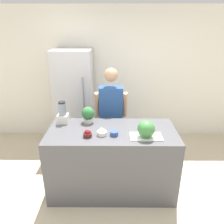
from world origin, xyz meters
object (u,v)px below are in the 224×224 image
object	(u,v)px
watermelon	(146,129)
blender	(63,114)
bowl_small_blue	(114,133)
bowl_cherries	(88,134)
bowl_cream	(102,132)
potted_plant	(88,114)
refrigerator	(75,99)
person	(111,116)

from	to	relation	value
watermelon	blender	world-z (taller)	blender
watermelon	bowl_small_blue	xyz separation A→B (m)	(-0.39, 0.06, -0.09)
bowl_cherries	blender	bearing A→B (deg)	133.02
bowl_small_blue	bowl_cherries	bearing A→B (deg)	-173.75
bowl_cream	potted_plant	bearing A→B (deg)	118.84
bowl_cherries	bowl_small_blue	xyz separation A→B (m)	(0.33, 0.04, -0.01)
refrigerator	blender	distance (m)	1.10
refrigerator	bowl_cherries	world-z (taller)	refrigerator
refrigerator	bowl_small_blue	world-z (taller)	refrigerator
blender	bowl_small_blue	bearing A→B (deg)	-27.99
refrigerator	watermelon	bearing A→B (deg)	-53.64
refrigerator	bowl_small_blue	size ratio (longest dim) A/B	17.87
bowl_small_blue	blender	world-z (taller)	blender
refrigerator	bowl_small_blue	distance (m)	1.66
refrigerator	watermelon	xyz separation A→B (m)	(1.14, -1.55, 0.14)
person	refrigerator	bearing A→B (deg)	137.52
bowl_small_blue	potted_plant	distance (m)	0.55
refrigerator	bowl_cherries	bearing A→B (deg)	-74.98
refrigerator	watermelon	world-z (taller)	refrigerator
refrigerator	potted_plant	world-z (taller)	refrigerator
bowl_cream	blender	distance (m)	0.70
refrigerator	person	size ratio (longest dim) A/B	1.13
person	bowl_cherries	xyz separation A→B (m)	(-0.29, -0.88, 0.13)
person	potted_plant	bearing A→B (deg)	-125.75
bowl_cream	potted_plant	size ratio (longest dim) A/B	0.54
blender	watermelon	bearing A→B (deg)	-21.80
watermelon	bowl_small_blue	size ratio (longest dim) A/B	2.11
person	bowl_small_blue	size ratio (longest dim) A/B	15.85
person	potted_plant	size ratio (longest dim) A/B	7.02
person	blender	bearing A→B (deg)	-146.20
bowl_small_blue	potted_plant	bearing A→B (deg)	133.03
refrigerator	bowl_cream	world-z (taller)	refrigerator
bowl_cherries	blender	world-z (taller)	blender
bowl_cherries	potted_plant	size ratio (longest dim) A/B	0.47
refrigerator	blender	xyz separation A→B (m)	(0.01, -1.09, 0.15)
refrigerator	blender	size ratio (longest dim) A/B	5.82
bowl_cherries	potted_plant	xyz separation A→B (m)	(-0.04, 0.43, 0.09)
person	watermelon	bearing A→B (deg)	-64.04
watermelon	blender	xyz separation A→B (m)	(-1.13, 0.45, 0.01)
person	blender	xyz separation A→B (m)	(-0.68, -0.46, 0.22)
refrigerator	person	bearing A→B (deg)	-42.48
person	bowl_small_blue	xyz separation A→B (m)	(0.05, -0.85, 0.12)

